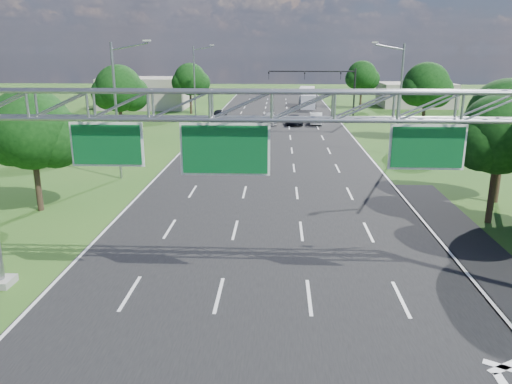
{
  "coord_description": "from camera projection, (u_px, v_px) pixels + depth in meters",
  "views": [
    {
      "loc": [
        0.52,
        -6.44,
        9.45
      ],
      "look_at": [
        -0.47,
        15.04,
        3.32
      ],
      "focal_mm": 35.0,
      "sensor_mm": 36.0,
      "label": 1
    }
  ],
  "objects": [
    {
      "name": "ground",
      "position": [
        271.0,
        180.0,
        37.62
      ],
      "size": [
        220.0,
        220.0,
        0.0
      ],
      "primitive_type": "plane",
      "color": "#204F17",
      "rests_on": "ground"
    },
    {
      "name": "road",
      "position": [
        271.0,
        180.0,
        37.62
      ],
      "size": [
        18.0,
        180.0,
        0.02
      ],
      "primitive_type": "cube",
      "color": "black",
      "rests_on": "ground"
    },
    {
      "name": "road_flare",
      "position": [
        498.0,
        274.0,
        21.8
      ],
      "size": [
        3.0,
        30.0,
        0.02
      ],
      "primitive_type": "cube",
      "color": "black",
      "rests_on": "ground"
    },
    {
      "name": "sign_gantry",
      "position": [
        274.0,
        122.0,
        18.42
      ],
      "size": [
        23.5,
        1.0,
        9.56
      ],
      "color": "gray",
      "rests_on": "ground"
    },
    {
      "name": "traffic_signal",
      "position": [
        329.0,
        82.0,
        69.49
      ],
      "size": [
        12.21,
        0.24,
        7.0
      ],
      "color": "black",
      "rests_on": "ground"
    },
    {
      "name": "streetlight_l_near",
      "position": [
        118.0,
        105.0,
        36.59
      ],
      "size": [
        2.97,
        0.22,
        10.16
      ],
      "color": "gray",
      "rests_on": "ground"
    },
    {
      "name": "streetlight_l_far",
      "position": [
        196.0,
        79.0,
        70.21
      ],
      "size": [
        2.97,
        0.22,
        10.16
      ],
      "color": "gray",
      "rests_on": "ground"
    },
    {
      "name": "streetlight_r_mid",
      "position": [
        398.0,
        94.0,
        45.19
      ],
      "size": [
        2.97,
        0.22,
        10.16
      ],
      "color": "gray",
      "rests_on": "ground"
    },
    {
      "name": "tree_verge_la",
      "position": [
        33.0,
        133.0,
        29.29
      ],
      "size": [
        5.76,
        4.8,
        7.4
      ],
      "color": "#2D2116",
      "rests_on": "ground"
    },
    {
      "name": "tree_verge_lb",
      "position": [
        120.0,
        91.0,
        51.29
      ],
      "size": [
        5.76,
        4.8,
        8.06
      ],
      "color": "#2D2116",
      "rests_on": "ground"
    },
    {
      "name": "tree_verge_lc",
      "position": [
        191.0,
        81.0,
        75.29
      ],
      "size": [
        5.76,
        4.8,
        7.62
      ],
      "color": "#2D2116",
      "rests_on": "ground"
    },
    {
      "name": "tree_verge_rd",
      "position": [
        427.0,
        87.0,
        52.69
      ],
      "size": [
        5.76,
        4.8,
        8.28
      ],
      "color": "#2D2116",
      "rests_on": "ground"
    },
    {
      "name": "tree_verge_re",
      "position": [
        362.0,
        77.0,
        81.71
      ],
      "size": [
        5.76,
        4.8,
        7.84
      ],
      "color": "#2D2116",
      "rests_on": "ground"
    },
    {
      "name": "building_left",
      "position": [
        146.0,
        93.0,
        84.02
      ],
      "size": [
        14.0,
        10.0,
        5.0
      ],
      "primitive_type": "cube",
      "color": "#A69C8B",
      "rests_on": "ground"
    },
    {
      "name": "building_right",
      "position": [
        416.0,
        95.0,
        85.96
      ],
      "size": [
        12.0,
        9.0,
        4.0
      ],
      "primitive_type": "cube",
      "color": "#A69C8B",
      "rests_on": "ground"
    },
    {
      "name": "car_queue_a",
      "position": [
        269.0,
        119.0,
        65.99
      ],
      "size": [
        2.16,
        4.67,
        1.32
      ],
      "primitive_type": "imported",
      "rotation": [
        0.0,
        0.0,
        0.07
      ],
      "color": "#B8B8B8",
      "rests_on": "ground"
    },
    {
      "name": "car_queue_b",
      "position": [
        294.0,
        120.0,
        65.32
      ],
      "size": [
        2.15,
        4.56,
        1.26
      ],
      "primitive_type": "imported",
      "rotation": [
        0.0,
        0.0,
        0.01
      ],
      "color": "black",
      "rests_on": "ground"
    },
    {
      "name": "car_queue_c",
      "position": [
        219.0,
        115.0,
        70.0
      ],
      "size": [
        2.07,
        4.31,
        1.42
      ],
      "primitive_type": "imported",
      "rotation": [
        0.0,
        0.0,
        -0.1
      ],
      "color": "black",
      "rests_on": "ground"
    },
    {
      "name": "car_queue_d",
      "position": [
        316.0,
        119.0,
        65.73
      ],
      "size": [
        1.8,
        4.51,
        1.46
      ],
      "primitive_type": "imported",
      "rotation": [
        0.0,
        0.0,
        -0.06
      ],
      "color": "silver",
      "rests_on": "ground"
    },
    {
      "name": "box_truck",
      "position": [
        307.0,
        98.0,
        85.49
      ],
      "size": [
        2.97,
        8.79,
        3.27
      ],
      "rotation": [
        0.0,
        0.0,
        -0.08
      ],
      "color": "beige",
      "rests_on": "ground"
    }
  ]
}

